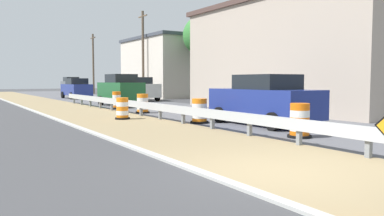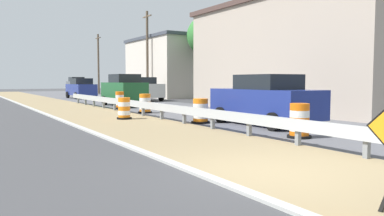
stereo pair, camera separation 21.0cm
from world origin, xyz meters
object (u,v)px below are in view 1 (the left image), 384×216
object	(u,v)px
car_lead_far_lane	(76,88)
car_trailing_far_lane	(120,90)
traffic_barrel_farther	(117,101)
utility_pole_far	(93,63)
car_trailing_near_lane	(71,85)
traffic_barrel_nearest	(300,122)
traffic_barrel_close	(199,112)
utility_pole_mid	(143,53)
utility_pole_near	(259,46)
car_lead_near_lane	(264,100)
traffic_barrel_mid	(122,110)
car_mid_far_lane	(139,89)
traffic_barrel_far	(143,104)

from	to	relation	value
car_lead_far_lane	car_trailing_far_lane	bearing A→B (deg)	176.18
traffic_barrel_farther	utility_pole_far	world-z (taller)	utility_pole_far
traffic_barrel_farther	car_trailing_near_lane	bearing A→B (deg)	80.45
traffic_barrel_nearest	car_trailing_near_lane	xyz separation A→B (m)	(4.56, 43.11, 0.62)
car_trailing_near_lane	utility_pole_far	bearing A→B (deg)	60.94
traffic_barrel_farther	utility_pole_far	size ratio (longest dim) A/B	0.13
traffic_barrel_close	utility_pole_mid	distance (m)	22.86
utility_pole_mid	utility_pole_near	bearing A→B (deg)	-91.62
traffic_barrel_close	car_lead_near_lane	size ratio (longest dim) A/B	0.21
traffic_barrel_mid	car_mid_far_lane	xyz separation A→B (m)	(7.15, 14.05, 0.57)
traffic_barrel_close	car_lead_far_lane	size ratio (longest dim) A/B	0.22
traffic_barrel_farther	car_lead_far_lane	distance (m)	14.88
car_mid_far_lane	utility_pole_near	xyz separation A→B (m)	(1.81, -12.95, 2.75)
utility_pole_near	traffic_barrel_close	bearing A→B (deg)	-148.59
car_trailing_near_lane	traffic_barrel_mid	bearing A→B (deg)	-11.58
traffic_barrel_mid	utility_pole_near	xyz separation A→B (m)	(8.96, 1.10, 3.32)
traffic_barrel_close	car_trailing_near_lane	distance (m)	38.56
traffic_barrel_mid	utility_pole_mid	xyz separation A→B (m)	(9.45, 18.13, 3.92)
traffic_barrel_far	car_trailing_near_lane	distance (m)	32.98
traffic_barrel_close	traffic_barrel_farther	size ratio (longest dim) A/B	0.95
car_mid_far_lane	car_trailing_far_lane	size ratio (longest dim) A/B	1.01
car_lead_near_lane	car_lead_far_lane	size ratio (longest dim) A/B	1.05
traffic_barrel_nearest	car_lead_far_lane	size ratio (longest dim) A/B	0.23
utility_pole_near	utility_pole_far	bearing A→B (deg)	89.01
traffic_barrel_far	car_trailing_far_lane	distance (m)	6.27
traffic_barrel_mid	car_trailing_far_lane	size ratio (longest dim) A/B	0.22
car_trailing_far_lane	utility_pole_mid	xyz separation A→B (m)	(6.12, 9.52, 3.28)
traffic_barrel_mid	car_lead_far_lane	world-z (taller)	car_lead_far_lane
utility_pole_mid	utility_pole_far	size ratio (longest dim) A/B	1.08
traffic_barrel_close	utility_pole_mid	world-z (taller)	utility_pole_mid
car_mid_far_lane	car_trailing_near_lane	bearing A→B (deg)	178.12
utility_pole_near	traffic_barrel_far	bearing A→B (deg)	168.52
utility_pole_far	traffic_barrel_nearest	bearing A→B (deg)	-99.64
traffic_barrel_far	car_mid_far_lane	world-z (taller)	car_mid_far_lane
car_trailing_far_lane	utility_pole_mid	world-z (taller)	utility_pole_mid
traffic_barrel_farther	car_mid_far_lane	size ratio (longest dim) A/B	0.24
car_trailing_near_lane	car_lead_far_lane	bearing A→B (deg)	-13.22
car_trailing_near_lane	utility_pole_mid	world-z (taller)	utility_pole_mid
utility_pole_near	utility_pole_far	size ratio (longest dim) A/B	0.92
traffic_barrel_nearest	utility_pole_near	world-z (taller)	utility_pole_near
utility_pole_mid	car_lead_near_lane	bearing A→B (deg)	-103.72
traffic_barrel_close	car_trailing_far_lane	distance (m)	11.84
utility_pole_mid	car_trailing_near_lane	bearing A→B (deg)	98.19
traffic_barrel_close	car_mid_far_lane	distance (m)	17.94
traffic_barrel_nearest	utility_pole_mid	distance (m)	27.34
traffic_barrel_far	car_trailing_near_lane	xyz separation A→B (m)	(4.87, 32.62, 0.63)
traffic_barrel_farther	car_lead_near_lane	world-z (taller)	car_lead_near_lane
traffic_barrel_far	car_mid_far_lane	distance (m)	12.62
traffic_barrel_mid	car_trailing_far_lane	distance (m)	9.26
utility_pole_near	car_lead_near_lane	bearing A→B (deg)	-130.41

